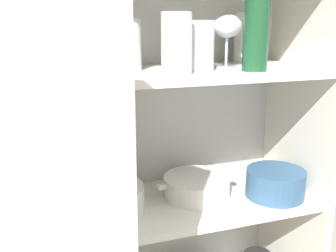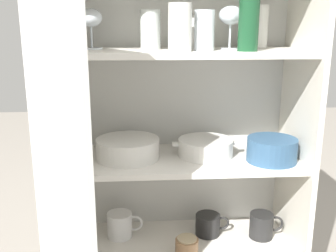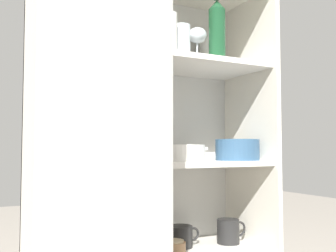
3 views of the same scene
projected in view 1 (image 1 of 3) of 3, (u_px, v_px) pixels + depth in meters
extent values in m
cube|color=silver|center=(147.00, 178.00, 1.28)|extent=(0.89, 0.02, 1.33)
cube|color=silver|center=(293.00, 181.00, 1.26)|extent=(0.02, 0.36, 1.33)
cube|color=silver|center=(164.00, 206.00, 1.13)|extent=(0.86, 0.33, 0.02)
cube|color=silver|center=(163.00, 74.00, 1.03)|extent=(0.86, 0.33, 0.02)
cylinder|color=white|center=(201.00, 46.00, 0.99)|extent=(0.07, 0.07, 0.13)
cylinder|color=white|center=(184.00, 48.00, 1.08)|extent=(0.08, 0.08, 0.11)
cylinder|color=white|center=(9.00, 56.00, 0.88)|extent=(0.07, 0.07, 0.10)
cylinder|color=white|center=(178.00, 44.00, 0.92)|extent=(0.07, 0.07, 0.15)
cylinder|color=white|center=(246.00, 38.00, 1.20)|extent=(0.07, 0.07, 0.15)
cylinder|color=white|center=(128.00, 45.00, 1.01)|extent=(0.07, 0.07, 0.13)
cylinder|color=white|center=(49.00, 72.00, 0.97)|extent=(0.07, 0.07, 0.01)
cylinder|color=white|center=(48.00, 57.00, 0.96)|extent=(0.01, 0.01, 0.07)
ellipsoid|color=white|center=(46.00, 30.00, 0.95)|extent=(0.08, 0.08, 0.06)
cylinder|color=white|center=(226.00, 67.00, 1.07)|extent=(0.06, 0.06, 0.01)
cylinder|color=white|center=(226.00, 52.00, 1.06)|extent=(0.01, 0.01, 0.07)
ellipsoid|color=white|center=(227.00, 26.00, 1.04)|extent=(0.08, 0.08, 0.06)
cylinder|color=#194728|center=(256.00, 32.00, 0.99)|extent=(0.06, 0.06, 0.19)
cylinder|color=silver|center=(104.00, 210.00, 1.07)|extent=(0.22, 0.22, 0.01)
cylinder|color=silver|center=(104.00, 207.00, 1.07)|extent=(0.22, 0.22, 0.01)
cylinder|color=silver|center=(104.00, 204.00, 1.07)|extent=(0.22, 0.22, 0.01)
cylinder|color=silver|center=(103.00, 201.00, 1.07)|extent=(0.22, 0.22, 0.01)
cylinder|color=silver|center=(103.00, 198.00, 1.06)|extent=(0.22, 0.22, 0.01)
cylinder|color=silver|center=(103.00, 195.00, 1.06)|extent=(0.22, 0.22, 0.01)
cylinder|color=silver|center=(103.00, 192.00, 1.06)|extent=(0.22, 0.22, 0.01)
cylinder|color=silver|center=(103.00, 189.00, 1.06)|extent=(0.22, 0.22, 0.01)
cylinder|color=#33567A|center=(275.00, 183.00, 1.16)|extent=(0.17, 0.17, 0.08)
torus|color=#33567A|center=(276.00, 171.00, 1.15)|extent=(0.17, 0.17, 0.01)
cylinder|color=white|center=(197.00, 186.00, 1.16)|extent=(0.20, 0.20, 0.06)
cube|color=white|center=(161.00, 187.00, 1.12)|extent=(0.03, 0.02, 0.01)
cube|color=white|center=(230.00, 177.00, 1.19)|extent=(0.03, 0.02, 0.01)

